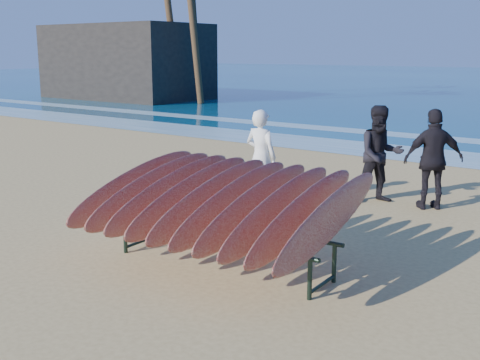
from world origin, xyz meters
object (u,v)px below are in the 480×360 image
at_px(person_dark_a, 380,154).
at_px(building, 126,62).
at_px(surfboard_rack, 222,202).
at_px(person_dark_b, 434,159).
at_px(person_white, 261,157).

xyz_separation_m(person_dark_a, building, (-22.99, 14.76, 1.25)).
height_order(surfboard_rack, person_dark_a, person_dark_a).
bearing_deg(person_dark_a, building, 104.64).
xyz_separation_m(surfboard_rack, person_dark_b, (1.16, 4.66, 0.02)).
bearing_deg(person_dark_b, surfboard_rack, 37.89).
bearing_deg(building, person_white, -37.29).
distance_m(surfboard_rack, building, 29.92).
xyz_separation_m(person_dark_b, building, (-23.98, 14.66, 1.25)).
height_order(person_dark_b, building, building).
height_order(surfboard_rack, person_white, person_white).
xyz_separation_m(person_dark_a, person_dark_b, (0.98, 0.10, -0.01)).
relative_size(person_white, building, 0.18).
distance_m(person_dark_a, building, 27.35).
distance_m(surfboard_rack, person_dark_a, 4.56).
height_order(surfboard_rack, building, building).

